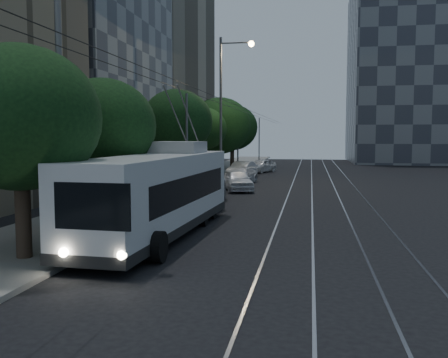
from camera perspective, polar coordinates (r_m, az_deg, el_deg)
ground at (r=17.88m, az=4.55°, el=-6.80°), size 120.00×120.00×0.00m
sidewalk at (r=38.69m, az=-3.78°, el=-0.32°), size 5.00×90.00×0.15m
tram_rails at (r=37.62m, az=11.19°, el=-0.66°), size 4.52×90.00×0.02m
overhead_wires at (r=38.00m, az=-0.10°, el=4.72°), size 2.23×90.00×6.00m
building_glass_mid at (r=45.55m, az=-18.13°, el=17.14°), size 14.40×18.40×26.80m
building_tan_far at (r=64.39m, az=-9.47°, el=17.28°), size 14.40×22.40×34.80m
building_distant_right at (r=74.73m, az=22.92°, el=11.02°), size 22.00×18.00×24.00m
trolleybus at (r=18.18m, az=-7.38°, el=-1.62°), size 2.95×11.47×5.63m
pickup_silver at (r=26.25m, az=-3.18°, el=-1.06°), size 3.78×6.71×1.77m
car_white_a at (r=32.97m, az=1.58°, el=-0.12°), size 2.83×4.47×1.42m
car_white_b at (r=37.65m, az=1.92°, el=0.38°), size 2.50×4.52×1.24m
car_white_c at (r=43.20m, az=2.07°, el=1.08°), size 2.34×4.48×1.41m
car_white_d at (r=49.39m, az=4.30°, el=1.54°), size 3.07×4.31×1.36m
tree_0 at (r=15.28m, az=-22.31°, el=6.43°), size 4.58×4.58×6.21m
tree_1 at (r=20.33m, az=-13.70°, el=5.82°), size 4.20×4.20×5.90m
tree_2 at (r=30.85m, az=-5.40°, el=6.54°), size 4.36×4.36×6.48m
tree_3 at (r=40.35m, az=-2.37°, el=5.74°), size 3.80×3.80×5.92m
tree_4 at (r=45.12m, az=-0.48°, el=6.10°), size 5.63×5.63×7.07m
tree_5 at (r=53.56m, az=0.94°, el=5.91°), size 5.43×5.43×6.96m
streetlamp_near at (r=15.81m, az=-17.00°, el=13.70°), size 2.45×0.44×10.15m
streetlamp_far at (r=38.34m, az=0.27°, el=9.38°), size 2.64×0.44×11.03m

